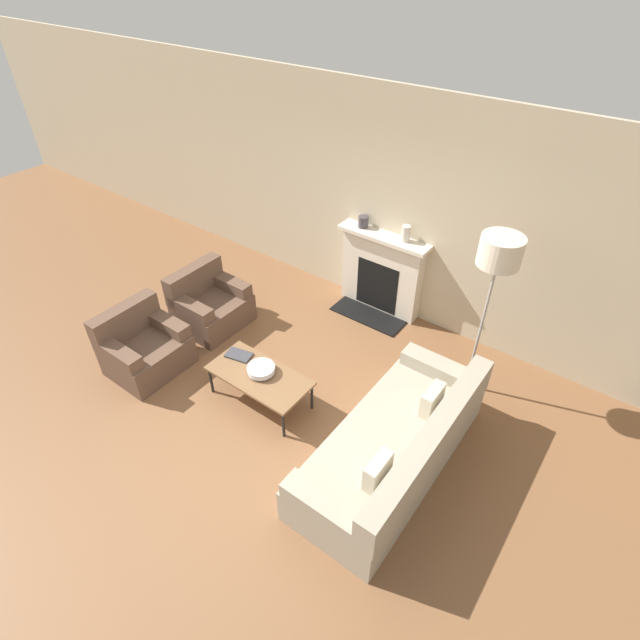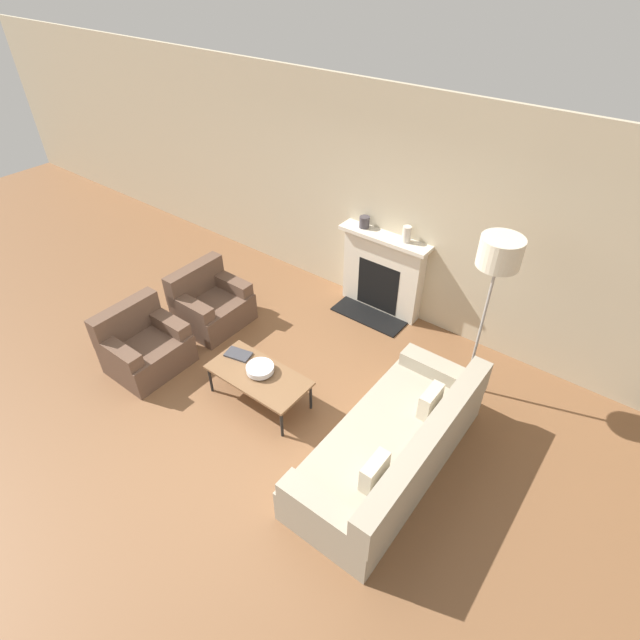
% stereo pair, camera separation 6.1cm
% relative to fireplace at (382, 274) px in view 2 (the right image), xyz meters
% --- Properties ---
extents(ground_plane, '(18.00, 18.00, 0.00)m').
position_rel_fireplace_xyz_m(ground_plane, '(0.08, -2.62, -0.56)').
color(ground_plane, brown).
extents(wall_back, '(18.00, 0.06, 2.90)m').
position_rel_fireplace_xyz_m(wall_back, '(0.08, 0.14, 0.89)').
color(wall_back, '#BCAD8E').
rests_on(wall_back, ground_plane).
extents(fireplace, '(1.26, 0.59, 1.14)m').
position_rel_fireplace_xyz_m(fireplace, '(0.00, 0.00, 0.00)').
color(fireplace, beige).
rests_on(fireplace, ground_plane).
extents(couch, '(0.97, 2.27, 0.77)m').
position_rel_fireplace_xyz_m(couch, '(1.50, -2.16, -0.28)').
color(couch, '#9E937F').
rests_on(couch, ground_plane).
extents(armchair_near, '(0.75, 0.86, 0.79)m').
position_rel_fireplace_xyz_m(armchair_near, '(-1.61, -2.71, -0.26)').
color(armchair_near, brown).
rests_on(armchair_near, ground_plane).
extents(armchair_far, '(0.75, 0.86, 0.79)m').
position_rel_fireplace_xyz_m(armchair_far, '(-1.61, -1.64, -0.26)').
color(armchair_far, brown).
rests_on(armchair_far, ground_plane).
extents(coffee_table, '(1.15, 0.56, 0.39)m').
position_rel_fireplace_xyz_m(coffee_table, '(-0.13, -2.30, -0.19)').
color(coffee_table, brown).
rests_on(coffee_table, ground_plane).
extents(bowl, '(0.30, 0.30, 0.09)m').
position_rel_fireplace_xyz_m(bowl, '(-0.14, -2.26, -0.11)').
color(bowl, silver).
rests_on(bowl, coffee_table).
extents(book, '(0.32, 0.24, 0.02)m').
position_rel_fireplace_xyz_m(book, '(-0.52, -2.21, -0.15)').
color(book, '#38383D').
rests_on(book, coffee_table).
extents(floor_lamp, '(0.42, 0.42, 1.96)m').
position_rel_fireplace_xyz_m(floor_lamp, '(1.63, -0.71, 1.11)').
color(floor_lamp, gray).
rests_on(floor_lamp, ground_plane).
extents(mantel_vase_left, '(0.13, 0.13, 0.15)m').
position_rel_fireplace_xyz_m(mantel_vase_left, '(-0.33, 0.01, 0.66)').
color(mantel_vase_left, '#3D383D').
rests_on(mantel_vase_left, fireplace).
extents(mantel_vase_center_left, '(0.11, 0.11, 0.21)m').
position_rel_fireplace_xyz_m(mantel_vase_center_left, '(0.29, 0.01, 0.69)').
color(mantel_vase_center_left, beige).
rests_on(mantel_vase_center_left, fireplace).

